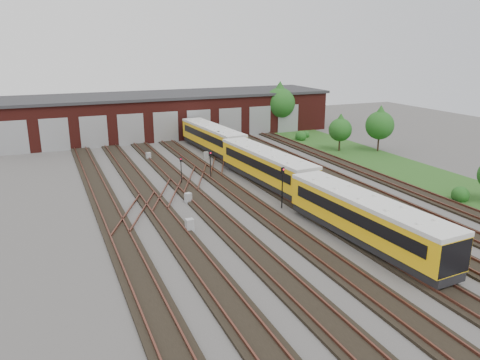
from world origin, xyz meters
name	(u,v)px	position (x,y,z in m)	size (l,w,h in m)	color
ground	(295,217)	(0.00, 0.00, 0.00)	(120.00, 120.00, 0.00)	#413E3C
track_network	(290,214)	(-0.17, 0.59, 0.11)	(30.40, 70.00, 0.33)	black
maintenance_shed	(168,114)	(-0.01, 39.97, 3.20)	(51.00, 12.50, 6.35)	#4E1713
grass_verge	(394,166)	(19.00, 10.00, 0.03)	(8.00, 55.00, 0.05)	#244818
metro_train	(266,166)	(2.00, 9.50, 1.93)	(3.65, 47.22, 3.12)	black
signal_mast_0	(181,167)	(-5.94, 12.82, 1.79)	(0.24, 0.22, 2.80)	black
signal_mast_1	(219,141)	(1.36, 21.43, 2.22)	(0.30, 0.28, 3.49)	black
signal_mast_2	(210,161)	(-2.48, 13.71, 1.88)	(0.27, 0.25, 2.92)	black
signal_mast_3	(282,182)	(0.07, 2.42, 2.34)	(0.31, 0.30, 3.69)	black
relay_cabinet_0	(190,225)	(-8.89, 0.56, 0.50)	(0.61, 0.50, 1.01)	#9C9EA0
relay_cabinet_1	(148,156)	(-6.74, 24.56, 0.44)	(0.53, 0.44, 0.88)	#9C9EA0
relay_cabinet_2	(188,198)	(-7.03, 6.98, 0.46)	(0.56, 0.46, 0.93)	#9C9EA0
relay_cabinet_3	(206,155)	(-0.01, 22.24, 0.43)	(0.51, 0.43, 0.85)	#9C9EA0
relay_cabinet_4	(275,159)	(7.07, 17.16, 0.46)	(0.55, 0.46, 0.92)	#9C9EA0
tree_0	(280,99)	(16.97, 35.00, 5.21)	(4.89, 4.89, 8.11)	black
tree_1	(340,127)	(17.71, 19.28, 3.23)	(3.04, 3.04, 5.03)	black
tree_2	(380,122)	(22.29, 17.04, 3.94)	(3.70, 3.70, 6.14)	black
bush_0	(461,192)	(16.00, -2.23, 0.79)	(1.58, 1.58, 1.58)	#1A4C15
bush_1	(301,135)	(16.64, 27.51, 0.81)	(1.63, 1.63, 1.63)	#1A4C15
bush_2	(306,134)	(18.42, 29.08, 0.58)	(1.16, 1.16, 1.16)	#1A4C15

